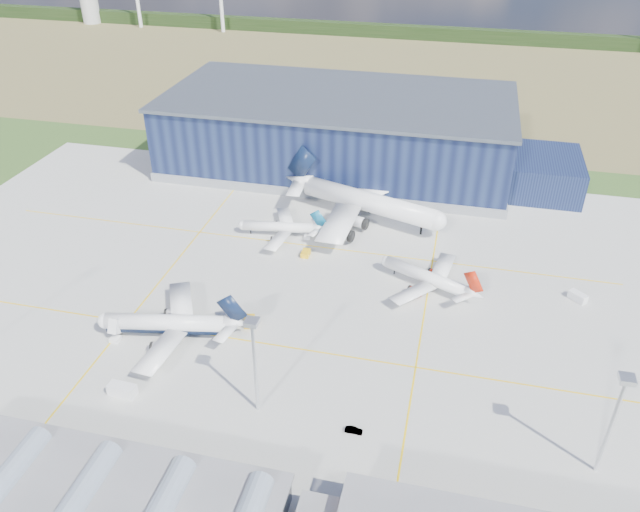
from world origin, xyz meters
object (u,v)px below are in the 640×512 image
(airliner_red, at_px, (426,271))
(gse_cart_a, at_px, (308,236))
(car_a, at_px, (240,481))
(gse_tug_c, at_px, (306,253))
(airliner_navy, at_px, (165,316))
(hangar, at_px, (346,135))
(light_mast_center, at_px, (254,351))
(airliner_widebody, at_px, (370,193))
(gse_tug_a, at_px, (250,321))
(airliner_regional, at_px, (278,222))
(car_b, at_px, (354,430))
(light_mast_east, at_px, (616,410))
(airstair, at_px, (120,328))
(gse_van_b, at_px, (578,297))
(gse_van_a, at_px, (122,390))

(airliner_red, xyz_separation_m, gse_cart_a, (-36.31, 17.45, -4.31))
(car_a, bearing_deg, gse_cart_a, 22.37)
(gse_cart_a, bearing_deg, gse_tug_c, -83.30)
(gse_cart_a, bearing_deg, airliner_navy, -116.45)
(airliner_red, bearing_deg, hangar, -38.98)
(light_mast_center, xyz_separation_m, airliner_widebody, (8.34, 85.00, -6.14))
(airliner_navy, relative_size, gse_tug_a, 9.09)
(airliner_regional, bearing_deg, car_b, 109.53)
(light_mast_east, relative_size, airliner_regional, 0.84)
(gse_tug_c, distance_m, car_b, 66.14)
(gse_tug_c, bearing_deg, car_b, -68.18)
(airliner_navy, distance_m, gse_tug_c, 48.01)
(airstair, bearing_deg, gse_van_b, 22.98)
(hangar, distance_m, airliner_red, 81.54)
(light_mast_center, bearing_deg, car_a, -82.07)
(gse_van_b, xyz_separation_m, car_b, (-47.29, -56.45, -0.49))
(light_mast_center, distance_m, gse_tug_a, 31.77)
(gse_van_a, bearing_deg, light_mast_center, -82.08)
(gse_cart_a, relative_size, airstair, 0.49)
(car_a, bearing_deg, airliner_red, -4.76)
(hangar, relative_size, airliner_navy, 4.00)
(airliner_navy, height_order, airstair, airliner_navy)
(airliner_navy, distance_m, gse_cart_a, 56.15)
(light_mast_center, distance_m, gse_cart_a, 71.40)
(hangar, height_order, car_b, hangar)
(gse_tug_a, bearing_deg, gse_tug_c, 65.86)
(gse_cart_a, bearing_deg, airliner_red, -30.35)
(airliner_navy, xyz_separation_m, airliner_regional, (11.99, 51.29, -1.45))
(car_a, bearing_deg, gse_tug_c, 21.73)
(gse_van_b, bearing_deg, light_mast_center, 170.86)
(hangar, xyz_separation_m, gse_van_a, (-21.67, -127.40, -10.33))
(light_mast_center, relative_size, airliner_navy, 0.63)
(airliner_regional, bearing_deg, gse_cart_a, 176.34)
(gse_van_b, relative_size, car_b, 1.34)
(hangar, bearing_deg, car_a, -86.11)
(airliner_widebody, height_order, car_a, airliner_widebody)
(light_mast_east, distance_m, airliner_navy, 95.23)
(light_mast_center, height_order, gse_van_b, light_mast_center)
(light_mast_center, height_order, light_mast_east, same)
(light_mast_center, relative_size, airliner_widebody, 0.40)
(light_mast_center, height_order, gse_tug_c, light_mast_center)
(light_mast_east, distance_m, airliner_red, 64.16)
(light_mast_east, xyz_separation_m, gse_tug_c, (-70.39, 59.50, -14.66))
(light_mast_center, xyz_separation_m, gse_tug_a, (-10.74, 26.09, -14.60))
(gse_van_a, height_order, car_a, gse_van_a)
(light_mast_center, relative_size, airliner_regional, 0.84)
(airliner_navy, bearing_deg, gse_van_b, -169.29)
(light_mast_east, bearing_deg, car_a, -163.93)
(gse_tug_a, bearing_deg, airliner_widebody, 57.00)
(gse_tug_a, height_order, car_a, gse_tug_a)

